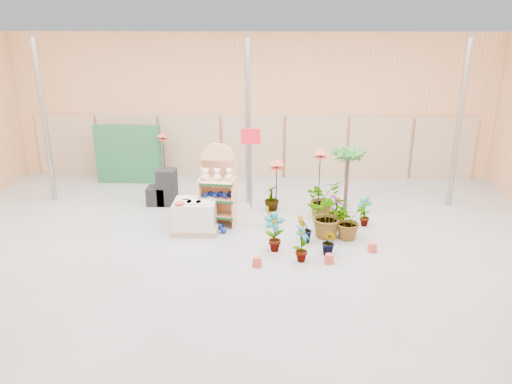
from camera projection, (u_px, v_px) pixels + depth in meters
room at (241, 148)px, 10.75m from camera, size 15.20×12.10×4.70m
display_shelf at (218, 188)px, 12.19m from camera, size 0.90×0.63×2.03m
teddy_bears at (218, 175)px, 11.98m from camera, size 0.74×0.19×0.31m
gazing_balls_shelf at (218, 195)px, 12.12m from camera, size 0.74×0.25×0.14m
gazing_balls_floor at (214, 228)px, 11.98m from camera, size 0.63×0.39×0.15m
pallet_stack at (195, 216)px, 11.93m from camera, size 1.09×0.91×0.80m
charcoal_planters at (164, 190)px, 13.64m from camera, size 0.80×0.50×1.00m
trellis_stock at (129, 154)px, 15.38m from camera, size 2.00×0.30×1.80m
offer_sign at (251, 153)px, 12.91m from camera, size 0.50×0.08×2.20m
bird_table_front at (277, 164)px, 11.31m from camera, size 0.34×0.34×1.86m
bird_table_right at (320, 153)px, 12.04m from camera, size 0.34×0.34×1.91m
bird_table_back at (163, 136)px, 14.78m from camera, size 0.34×0.34×1.70m
palm at (348, 154)px, 12.94m from camera, size 0.70×0.70×1.77m
potted_plant_0 at (274, 232)px, 10.86m from camera, size 0.50×0.37×0.88m
potted_plant_1 at (304, 229)px, 11.29m from camera, size 0.46×0.44×0.66m
potted_plant_2 at (329, 215)px, 11.54m from camera, size 1.18×1.09×1.10m
potted_plant_3 at (337, 211)px, 12.21m from camera, size 0.47×0.47×0.79m
potted_plant_4 at (364, 211)px, 12.22m from camera, size 0.46×0.47×0.75m
potted_plant_5 at (270, 216)px, 12.22m from camera, size 0.37×0.38×0.54m
potted_plant_6 at (322, 198)px, 12.77m from camera, size 1.17×1.14×0.99m
potted_plant_8 at (302, 244)px, 10.37m from camera, size 0.44×0.51×0.82m
potted_plant_9 at (329, 242)px, 10.68m from camera, size 0.43×0.44×0.62m
potted_plant_10 at (349, 220)px, 11.51m from camera, size 1.06×1.04×0.89m
potted_plant_11 at (272, 198)px, 13.24m from camera, size 0.54×0.54×0.70m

